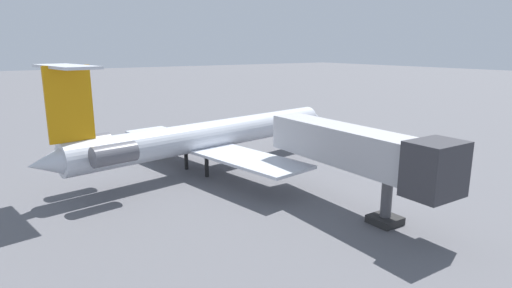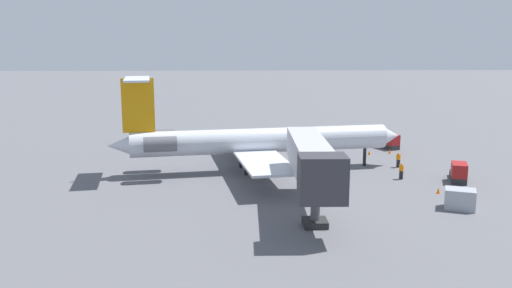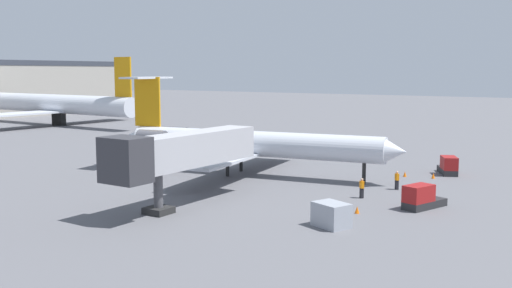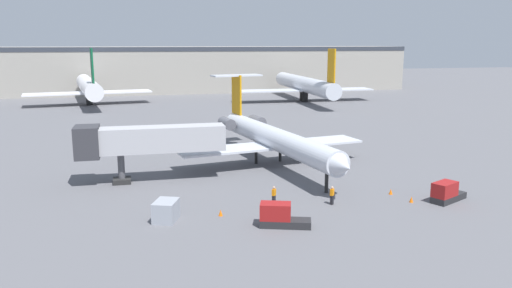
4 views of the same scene
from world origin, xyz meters
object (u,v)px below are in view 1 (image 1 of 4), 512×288
object	(u,v)px
regional_jet	(204,135)
traffic_cone_mid	(293,132)
ground_crew_loader	(325,139)
traffic_cone_far	(279,136)
baggage_tug_lead	(282,124)
cargo_container_uld	(446,168)
ground_crew_marshaller	(349,149)
baggage_tug_trailing	(391,145)
traffic_cone_near	(402,163)
jet_bridge	(364,151)

from	to	relation	value
regional_jet	traffic_cone_mid	world-z (taller)	regional_jet
ground_crew_loader	traffic_cone_far	world-z (taller)	ground_crew_loader
ground_crew_loader	baggage_tug_lead	world-z (taller)	baggage_tug_lead
ground_crew_loader	cargo_container_uld	distance (m)	14.71
traffic_cone_mid	traffic_cone_far	xyz separation A→B (m)	(-0.61, 2.67, 0.00)
regional_jet	ground_crew_loader	bearing A→B (deg)	-85.89
regional_jet	ground_crew_marshaller	size ratio (longest dim) A/B	18.48
ground_crew_marshaller	baggage_tug_trailing	size ratio (longest dim) A/B	0.40
traffic_cone_near	cargo_container_uld	bearing A→B (deg)	-179.41
baggage_tug_trailing	traffic_cone_far	xyz separation A→B (m)	(12.74, 5.64, -0.56)
baggage_tug_trailing	traffic_cone_mid	world-z (taller)	baggage_tug_trailing
baggage_tug_trailing	cargo_container_uld	distance (m)	9.29
ground_crew_marshaller	traffic_cone_near	size ratio (longest dim) A/B	3.07
jet_bridge	baggage_tug_trailing	world-z (taller)	jet_bridge
regional_jet	traffic_cone_mid	size ratio (longest dim) A/B	56.78
jet_bridge	baggage_tug_lead	distance (m)	30.08
ground_crew_marshaller	baggage_tug_trailing	xyz separation A→B (m)	(-1.04, -5.35, -0.02)
regional_jet	cargo_container_uld	size ratio (longest dim) A/B	10.98
regional_jet	traffic_cone_near	bearing A→B (deg)	-118.69
regional_jet	baggage_tug_lead	world-z (taller)	regional_jet
traffic_cone_near	traffic_cone_far	bearing A→B (deg)	7.13
jet_bridge	ground_crew_marshaller	size ratio (longest dim) A/B	8.95
traffic_cone_near	traffic_cone_far	xyz separation A→B (m)	(16.86, 2.11, 0.00)
cargo_container_uld	traffic_cone_near	distance (m)	4.53
baggage_tug_lead	cargo_container_uld	xyz separation A→B (m)	(-25.11, 1.12, -0.00)
regional_jet	cargo_container_uld	bearing A→B (deg)	-129.23
baggage_tug_trailing	jet_bridge	bearing A→B (deg)	122.54
jet_bridge	ground_crew_loader	size ratio (longest dim) A/B	8.95
traffic_cone_far	traffic_cone_mid	bearing A→B (deg)	-77.24
ground_crew_marshaller	traffic_cone_far	bearing A→B (deg)	1.40
jet_bridge	cargo_container_uld	world-z (taller)	jet_bridge
ground_crew_marshaller	cargo_container_uld	world-z (taller)	ground_crew_marshaller
regional_jet	jet_bridge	distance (m)	15.69
regional_jet	jet_bridge	xyz separation A→B (m)	(-15.08, -4.20, 1.03)
jet_bridge	ground_crew_loader	world-z (taller)	jet_bridge
ground_crew_loader	baggage_tug_trailing	size ratio (longest dim) A/B	0.40
cargo_container_uld	traffic_cone_far	world-z (taller)	cargo_container_uld
baggage_tug_lead	traffic_cone_far	xyz separation A→B (m)	(-3.76, 3.27, -0.56)
ground_crew_loader	jet_bridge	bearing A→B (deg)	144.05
jet_bridge	ground_crew_loader	bearing A→B (deg)	-35.95
baggage_tug_trailing	traffic_cone_mid	xyz separation A→B (m)	(13.35, 2.97, -0.56)
jet_bridge	baggage_tug_trailing	bearing A→B (deg)	-57.46
baggage_tug_lead	traffic_cone_far	world-z (taller)	baggage_tug_lead
jet_bridge	traffic_cone_far	distance (m)	25.40
baggage_tug_lead	traffic_cone_mid	size ratio (longest dim) A/B	7.65
baggage_tug_lead	jet_bridge	bearing A→B (deg)	153.10
baggage_tug_trailing	traffic_cone_near	xyz separation A→B (m)	(-4.12, 3.53, -0.56)
regional_jet	traffic_cone_far	distance (m)	16.70
jet_bridge	cargo_container_uld	size ratio (longest dim) A/B	5.32
traffic_cone_mid	traffic_cone_near	bearing A→B (deg)	178.14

